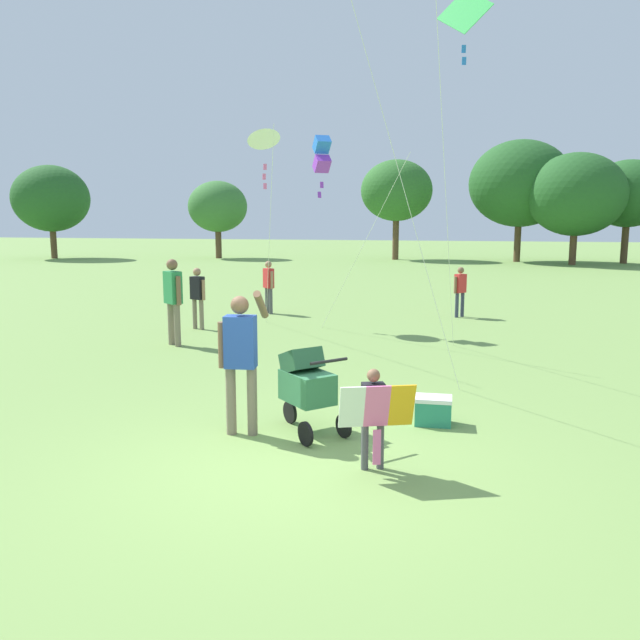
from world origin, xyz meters
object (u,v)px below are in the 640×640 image
object	(u,v)px
kite_green_novelty	(464,21)
cooler_box	(433,410)
person_sitting_far	(269,283)
kite_blue_high	(322,155)
person_back_turned	(460,288)
person_adult_flyer	(241,352)
person_red_shirt	(198,293)
person_kid_running	(173,295)
kite_orange_delta	(264,141)
child_with_butterfly_kite	(374,410)
stroller	(306,383)

from	to	relation	value
kite_green_novelty	cooler_box	distance (m)	7.69
person_sitting_far	kite_blue_high	bearing A→B (deg)	-45.66
person_back_turned	person_adult_flyer	bearing A→B (deg)	-105.49
person_adult_flyer	person_red_shirt	world-z (taller)	person_adult_flyer
person_kid_running	kite_green_novelty	bearing A→B (deg)	9.91
kite_orange_delta	person_red_shirt	world-z (taller)	kite_orange_delta
kite_orange_delta	person_kid_running	distance (m)	4.57
child_with_butterfly_kite	cooler_box	bearing A→B (deg)	70.78
child_with_butterfly_kite	person_kid_running	bearing A→B (deg)	129.42
kite_orange_delta	kite_green_novelty	world-z (taller)	kite_green_novelty
person_back_turned	cooler_box	distance (m)	8.81
person_red_shirt	person_kid_running	bearing A→B (deg)	-82.83
person_adult_flyer	kite_blue_high	xyz separation A→B (m)	(-0.48, 7.42, 2.89)
person_adult_flyer	person_kid_running	size ratio (longest dim) A/B	1.01
kite_green_novelty	person_red_shirt	bearing A→B (deg)	171.06
kite_orange_delta	kite_blue_high	distance (m)	1.57
person_sitting_far	person_back_turned	bearing A→B (deg)	4.09
cooler_box	person_sitting_far	bearing A→B (deg)	117.92
kite_green_novelty	cooler_box	size ratio (longest dim) A/B	15.02
stroller	kite_blue_high	world-z (taller)	kite_blue_high
kite_blue_high	person_back_turned	xyz separation A→B (m)	(3.14, 2.17, -3.13)
child_with_butterfly_kite	person_red_shirt	world-z (taller)	person_red_shirt
kite_blue_high	person_red_shirt	xyz separation A→B (m)	(-2.71, -0.77, -3.06)
person_adult_flyer	person_kid_running	bearing A→B (deg)	121.61
person_adult_flyer	kite_green_novelty	world-z (taller)	kite_green_novelty
stroller	kite_orange_delta	size ratio (longest dim) A/B	0.23
person_adult_flyer	person_red_shirt	xyz separation A→B (m)	(-3.19, 6.65, -0.17)
child_with_butterfly_kite	kite_green_novelty	world-z (taller)	kite_green_novelty
stroller	person_kid_running	size ratio (longest dim) A/B	0.60
kite_orange_delta	person_kid_running	xyz separation A→B (m)	(-1.02, -3.04, -3.25)
person_red_shirt	cooler_box	bearing A→B (deg)	-47.21
person_red_shirt	cooler_box	distance (m)	7.98
person_adult_flyer	cooler_box	xyz separation A→B (m)	(2.21, 0.81, -0.82)
child_with_butterfly_kite	stroller	world-z (taller)	child_with_butterfly_kite
person_adult_flyer	kite_orange_delta	bearing A→B (deg)	103.85
kite_green_novelty	person_back_turned	size ratio (longest dim) A/B	5.29
person_back_turned	cooler_box	xyz separation A→B (m)	(-0.45, -8.78, -0.58)
child_with_butterfly_kite	person_red_shirt	xyz separation A→B (m)	(-4.84, 7.45, 0.19)
kite_orange_delta	kite_green_novelty	size ratio (longest dim) A/B	0.67
kite_blue_high	person_kid_running	size ratio (longest dim) A/B	2.51
person_adult_flyer	kite_green_novelty	size ratio (longest dim) A/B	0.26
person_back_turned	child_with_butterfly_kite	bearing A→B (deg)	-95.55
person_adult_flyer	person_back_turned	bearing A→B (deg)	74.51
kite_green_novelty	person_red_shirt	size ratio (longest dim) A/B	4.83
kite_blue_high	cooler_box	distance (m)	8.04
person_sitting_far	person_kid_running	xyz separation A→B (m)	(-0.70, -4.44, 0.20)
stroller	kite_green_novelty	bearing A→B (deg)	72.49
kite_blue_high	person_adult_flyer	bearing A→B (deg)	-86.32
kite_orange_delta	kite_blue_high	world-z (taller)	kite_orange_delta
person_red_shirt	kite_blue_high	bearing A→B (deg)	15.91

